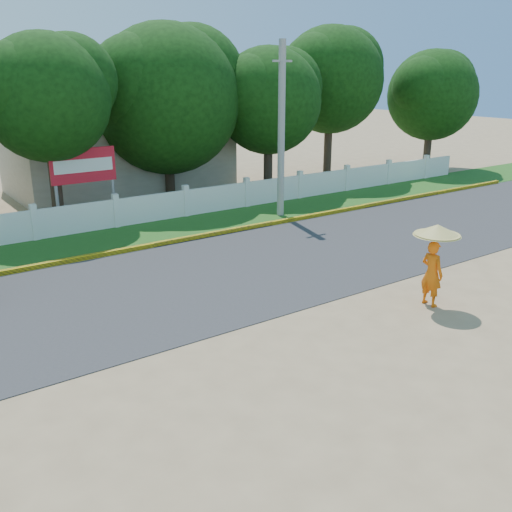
# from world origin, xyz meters

# --- Properties ---
(ground) EXTENTS (120.00, 120.00, 0.00)m
(ground) POSITION_xyz_m (0.00, 0.00, 0.00)
(ground) COLOR #9E8460
(ground) RESTS_ON ground
(road) EXTENTS (60.00, 7.00, 0.02)m
(road) POSITION_xyz_m (0.00, 4.50, 0.01)
(road) COLOR #38383A
(road) RESTS_ON ground
(grass_verge) EXTENTS (60.00, 3.50, 0.03)m
(grass_verge) POSITION_xyz_m (0.00, 9.75, 0.01)
(grass_verge) COLOR #2D601E
(grass_verge) RESTS_ON ground
(curb) EXTENTS (40.00, 0.18, 0.16)m
(curb) POSITION_xyz_m (0.00, 8.05, 0.08)
(curb) COLOR yellow
(curb) RESTS_ON ground
(fence) EXTENTS (40.00, 0.10, 1.10)m
(fence) POSITION_xyz_m (0.00, 11.20, 0.55)
(fence) COLOR silver
(fence) RESTS_ON ground
(building_near) EXTENTS (10.00, 6.00, 3.20)m
(building_near) POSITION_xyz_m (3.00, 18.00, 1.60)
(building_near) COLOR #B7AD99
(building_near) RESTS_ON ground
(utility_pole) EXTENTS (0.28, 0.28, 6.86)m
(utility_pole) POSITION_xyz_m (6.25, 9.10, 3.43)
(utility_pole) COLOR gray
(utility_pole) RESTS_ON ground
(monk_with_parasol) EXTENTS (1.16, 1.16, 2.12)m
(monk_with_parasol) POSITION_xyz_m (3.62, -0.59, 1.38)
(monk_with_parasol) COLOR #E15D0B
(monk_with_parasol) RESTS_ON ground
(billboard) EXTENTS (2.50, 0.13, 2.95)m
(billboard) POSITION_xyz_m (-0.73, 12.30, 2.14)
(billboard) COLOR gray
(billboard) RESTS_ON ground
(tree_row) EXTENTS (39.17, 8.00, 8.06)m
(tree_row) POSITION_xyz_m (2.86, 14.22, 4.62)
(tree_row) COLOR #473828
(tree_row) RESTS_ON ground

